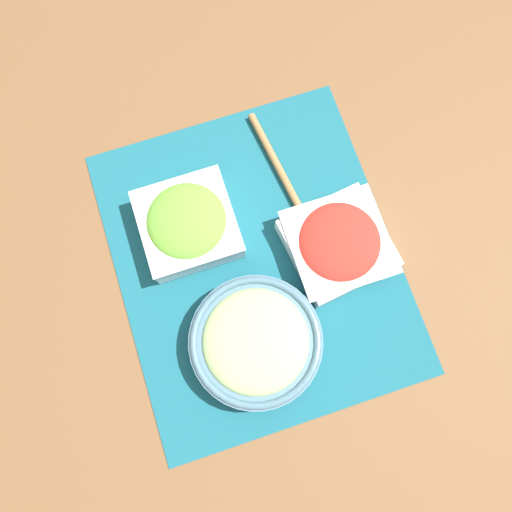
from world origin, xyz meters
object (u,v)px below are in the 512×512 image
object	(u,v)px
tomato_bowl	(338,244)
wooden_spoon	(301,209)
lettuce_bowl	(188,224)
cucumber_bowl	(256,342)

from	to	relation	value
tomato_bowl	wooden_spoon	distance (m)	0.08
tomato_bowl	lettuce_bowl	bearing A→B (deg)	64.40
tomato_bowl	wooden_spoon	xyz separation A→B (m)	(0.08, 0.03, -0.02)
cucumber_bowl	tomato_bowl	xyz separation A→B (m)	(0.10, -0.17, -0.00)
tomato_bowl	wooden_spoon	size ratio (longest dim) A/B	0.66
lettuce_bowl	wooden_spoon	xyz separation A→B (m)	(-0.03, -0.18, -0.02)
tomato_bowl	lettuce_bowl	distance (m)	0.23
cucumber_bowl	wooden_spoon	size ratio (longest dim) A/B	0.79
cucumber_bowl	lettuce_bowl	world-z (taller)	lettuce_bowl
tomato_bowl	wooden_spoon	world-z (taller)	tomato_bowl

